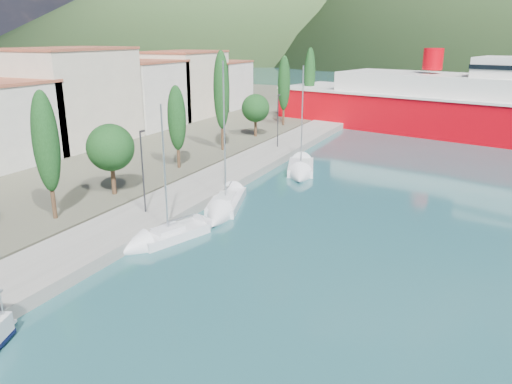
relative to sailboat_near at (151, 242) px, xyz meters
The scene contains 10 objects.
ground 109.74m from the sailboat_near, 86.88° to the left, with size 1400.00×1400.00×0.00m, color #26575C.
quay 15.87m from the sailboat_near, 100.99° to the left, with size 5.00×88.00×0.80m, color gray.
land_strip 48.35m from the sailboat_near, 148.05° to the left, with size 70.00×148.00×0.70m, color #565644.
town_buildings 37.51m from the sailboat_near, 134.50° to the left, with size 9.20×69.20×11.30m.
tree_row 23.07m from the sailboat_near, 111.66° to the left, with size 3.84×65.36×11.12m.
lamp_posts 6.86m from the sailboat_near, 121.99° to the left, with size 0.15×46.64×6.06m.
sailboat_near is the anchor object (origin of this frame).
sailboat_mid 7.39m from the sailboat_near, 80.17° to the left, with size 4.75×8.90×12.40m.
sailboat_far 20.60m from the sailboat_near, 81.96° to the left, with size 4.89×8.24×11.54m.
ferry 53.46m from the sailboat_near, 68.71° to the left, with size 63.03×26.76×12.25m.
Camera 1 is at (13.30, -14.16, 13.28)m, focal length 35.00 mm.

